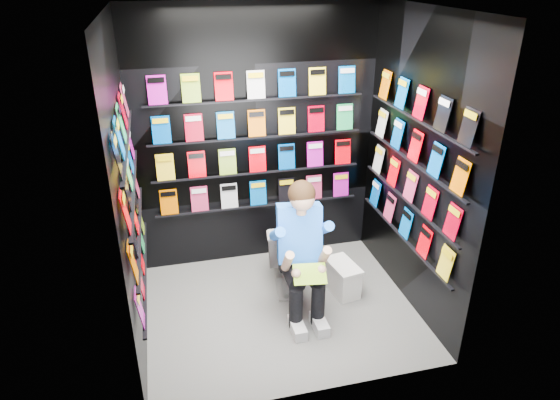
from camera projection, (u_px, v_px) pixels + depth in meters
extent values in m
plane|color=slate|center=(281.00, 310.00, 4.59)|extent=(2.40, 2.40, 0.00)
plane|color=white|center=(281.00, 8.00, 3.47)|extent=(2.40, 2.40, 0.00)
cube|color=black|center=(257.00, 141.00, 4.91)|extent=(2.40, 0.04, 2.60)
cube|color=black|center=(319.00, 240.00, 3.15)|extent=(2.40, 0.04, 2.60)
cube|color=black|center=(127.00, 195.00, 3.77)|extent=(0.04, 2.00, 2.60)
cube|color=black|center=(416.00, 167.00, 4.29)|extent=(0.04, 2.00, 2.60)
imported|color=white|center=(287.00, 251.00, 4.82)|extent=(0.53, 0.80, 0.73)
cube|color=silver|center=(342.00, 279.00, 4.79)|extent=(0.27, 0.40, 0.28)
cube|color=silver|center=(343.00, 265.00, 4.72)|extent=(0.29, 0.43, 0.03)
cube|color=#14921E|center=(310.00, 274.00, 4.09)|extent=(0.29, 0.20, 0.12)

